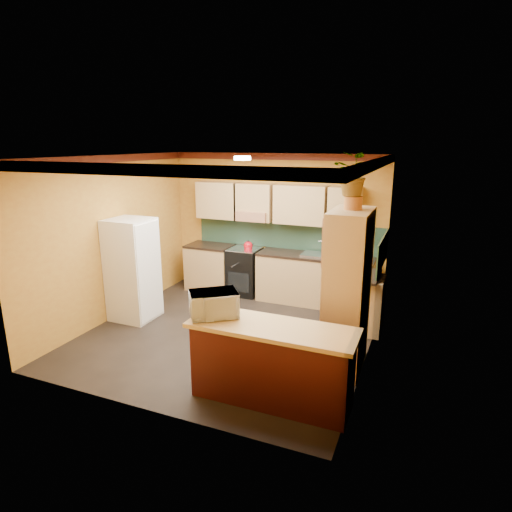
% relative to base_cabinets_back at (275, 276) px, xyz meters
% --- Properties ---
extents(room_shell, '(4.24, 4.24, 2.72)m').
position_rel_base_cabinets_back_xyz_m(room_shell, '(-0.10, -1.52, 1.65)').
color(room_shell, black).
rests_on(room_shell, ground).
extents(base_cabinets_back, '(3.65, 0.60, 0.88)m').
position_rel_base_cabinets_back_xyz_m(base_cabinets_back, '(0.00, 0.00, 0.00)').
color(base_cabinets_back, tan).
rests_on(base_cabinets_back, ground).
extents(countertop_back, '(3.65, 0.62, 0.04)m').
position_rel_base_cabinets_back_xyz_m(countertop_back, '(0.00, -0.00, 0.46)').
color(countertop_back, black).
rests_on(countertop_back, base_cabinets_back).
extents(stove, '(0.58, 0.58, 0.91)m').
position_rel_base_cabinets_back_xyz_m(stove, '(-0.62, -0.00, 0.02)').
color(stove, black).
rests_on(stove, ground).
extents(kettle, '(0.19, 0.19, 0.18)m').
position_rel_base_cabinets_back_xyz_m(kettle, '(-0.53, -0.05, 0.56)').
color(kettle, '#B30B17').
rests_on(kettle, stove).
extents(sink, '(0.48, 0.40, 0.03)m').
position_rel_base_cabinets_back_xyz_m(sink, '(0.77, 0.00, 0.50)').
color(sink, silver).
rests_on(sink, countertop_back).
extents(base_cabinets_right, '(0.60, 0.80, 0.88)m').
position_rel_base_cabinets_back_xyz_m(base_cabinets_right, '(1.68, -0.83, 0.00)').
color(base_cabinets_right, tan).
rests_on(base_cabinets_right, ground).
extents(countertop_right, '(0.62, 0.80, 0.04)m').
position_rel_base_cabinets_back_xyz_m(countertop_right, '(1.68, -0.83, 0.46)').
color(countertop_right, black).
rests_on(countertop_right, base_cabinets_right).
extents(fridge, '(0.68, 0.66, 1.70)m').
position_rel_base_cabinets_back_xyz_m(fridge, '(-1.87, -1.79, 0.41)').
color(fridge, white).
rests_on(fridge, ground).
extents(pantry, '(0.48, 0.90, 2.10)m').
position_rel_base_cabinets_back_xyz_m(pantry, '(1.73, -2.08, 0.61)').
color(pantry, tan).
rests_on(pantry, ground).
extents(fern_pot, '(0.22, 0.22, 0.16)m').
position_rel_base_cabinets_back_xyz_m(fern_pot, '(1.73, -2.03, 1.74)').
color(fern_pot, '#A05B26').
rests_on(fern_pot, pantry).
extents(fern, '(0.60, 0.56, 0.53)m').
position_rel_base_cabinets_back_xyz_m(fern, '(1.73, -2.03, 2.08)').
color(fern, tan).
rests_on(fern, fern_pot).
extents(breakfast_bar, '(1.80, 0.55, 0.88)m').
position_rel_base_cabinets_back_xyz_m(breakfast_bar, '(1.12, -3.19, 0.00)').
color(breakfast_bar, '#43150F').
rests_on(breakfast_bar, ground).
extents(bar_top, '(1.90, 0.65, 0.05)m').
position_rel_base_cabinets_back_xyz_m(bar_top, '(1.12, -3.19, 0.47)').
color(bar_top, tan).
rests_on(bar_top, breakfast_bar).
extents(microwave, '(0.65, 0.62, 0.30)m').
position_rel_base_cabinets_back_xyz_m(microwave, '(0.39, -3.19, 0.64)').
color(microwave, white).
rests_on(microwave, bar_top).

